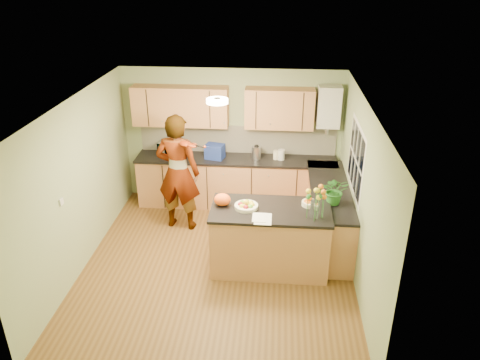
{
  "coord_description": "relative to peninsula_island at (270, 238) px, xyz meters",
  "views": [
    {
      "loc": [
        0.83,
        -5.84,
        4.19
      ],
      "look_at": [
        0.29,
        0.5,
        1.19
      ],
      "focal_mm": 35.0,
      "sensor_mm": 36.0,
      "label": 1
    }
  ],
  "objects": [
    {
      "name": "papers",
      "position": [
        -0.1,
        -0.3,
        0.5
      ],
      "size": [
        0.24,
        0.32,
        0.01
      ],
      "primitive_type": "cube",
      "color": "white",
      "rests_on": "peninsula_island"
    },
    {
      "name": "splashback",
      "position": [
        -0.67,
        2.22,
        0.71
      ],
      "size": [
        3.6,
        0.02,
        0.52
      ],
      "primitive_type": "cube",
      "color": "white",
      "rests_on": "back_counter"
    },
    {
      "name": "flower_vase",
      "position": [
        0.6,
        -0.18,
        0.85
      ],
      "size": [
        0.29,
        0.29,
        0.54
      ],
      "rotation": [
        0.0,
        0.0,
        -0.43
      ],
      "color": "silver",
      "rests_on": "peninsula_island"
    },
    {
      "name": "peninsula_island",
      "position": [
        0.0,
        0.0,
        0.0
      ],
      "size": [
        1.72,
        0.88,
        0.98
      ],
      "color": "#B87749",
      "rests_on": "floor"
    },
    {
      "name": "microwave",
      "position": [
        -1.83,
        1.95,
        0.58
      ],
      "size": [
        0.56,
        0.44,
        0.27
      ],
      "primitive_type": "imported",
      "rotation": [
        0.0,
        0.0,
        -0.23
      ],
      "color": "silver",
      "rests_on": "back_counter"
    },
    {
      "name": "blue_box",
      "position": [
        -1.06,
        1.91,
        0.58
      ],
      "size": [
        0.37,
        0.31,
        0.26
      ],
      "primitive_type": "cube",
      "rotation": [
        0.0,
        0.0,
        -0.23
      ],
      "color": "navy",
      "rests_on": "back_counter"
    },
    {
      "name": "orange_bowl",
      "position": [
        0.55,
        0.15,
        0.54
      ],
      "size": [
        0.22,
        0.22,
        0.13
      ],
      "color": "#F5E9C4",
      "rests_on": "peninsula_island"
    },
    {
      "name": "potted_plant",
      "position": [
        0.93,
        0.33,
        0.66
      ],
      "size": [
        0.39,
        0.34,
        0.43
      ],
      "primitive_type": "imported",
      "rotation": [
        0.0,
        0.0,
        -0.01
      ],
      "color": "#296F25",
      "rests_on": "right_counter"
    },
    {
      "name": "wall_back",
      "position": [
        -0.77,
        2.24,
        0.76
      ],
      "size": [
        4.0,
        0.02,
        2.5
      ],
      "primitive_type": "cube",
      "color": "#93AA79",
      "rests_on": "floor"
    },
    {
      "name": "violin",
      "position": [
        -1.36,
        0.85,
        1.12
      ],
      "size": [
        0.59,
        0.52,
        0.15
      ],
      "primitive_type": null,
      "rotation": [
        0.17,
        0.0,
        -0.61
      ],
      "color": "#4B1304",
      "rests_on": "violinist"
    },
    {
      "name": "back_counter",
      "position": [
        -0.67,
        1.94,
        -0.02
      ],
      "size": [
        3.64,
        0.62,
        0.94
      ],
      "color": "#B87749",
      "rests_on": "floor"
    },
    {
      "name": "jar_cream",
      "position": [
        0.05,
        1.96,
        0.53
      ],
      "size": [
        0.14,
        0.14,
        0.16
      ],
      "primitive_type": "cylinder",
      "rotation": [
        0.0,
        0.0,
        -0.42
      ],
      "color": "#F5E9C4",
      "rests_on": "back_counter"
    },
    {
      "name": "violinist",
      "position": [
        -1.56,
        1.07,
        0.51
      ],
      "size": [
        0.79,
        0.58,
        2.01
      ],
      "primitive_type": "imported",
      "rotation": [
        0.0,
        0.0,
        3.0
      ],
      "color": "#D9A885",
      "rests_on": "floor"
    },
    {
      "name": "ceiling_lamp",
      "position": [
        -0.77,
        0.29,
        1.97
      ],
      "size": [
        0.3,
        0.3,
        0.07
      ],
      "color": "#FFEABF",
      "rests_on": "ceiling"
    },
    {
      "name": "wall_front",
      "position": [
        -0.77,
        -2.26,
        0.76
      ],
      "size": [
        4.0,
        0.02,
        2.5
      ],
      "primitive_type": "cube",
      "color": "#93AA79",
      "rests_on": "floor"
    },
    {
      "name": "upper_cabinets",
      "position": [
        -0.95,
        2.07,
        1.36
      ],
      "size": [
        3.2,
        0.34,
        0.7
      ],
      "color": "#B87749",
      "rests_on": "wall_back"
    },
    {
      "name": "wall_right",
      "position": [
        1.23,
        -0.01,
        0.76
      ],
      "size": [
        0.02,
        4.5,
        2.5
      ],
      "primitive_type": "cube",
      "color": "#93AA79",
      "rests_on": "floor"
    },
    {
      "name": "kettle",
      "position": [
        -0.31,
        1.95,
        0.57
      ],
      "size": [
        0.17,
        0.17,
        0.31
      ],
      "rotation": [
        0.0,
        0.0,
        0.4
      ],
      "color": "silver",
      "rests_on": "back_counter"
    },
    {
      "name": "orange_bag",
      "position": [
        -0.7,
        0.05,
        0.58
      ],
      "size": [
        0.29,
        0.27,
        0.18
      ],
      "primitive_type": "ellipsoid",
      "rotation": [
        0.0,
        0.0,
        0.32
      ],
      "color": "#FF5915",
      "rests_on": "peninsula_island"
    },
    {
      "name": "light_switch",
      "position": [
        -2.76,
        -0.61,
        0.81
      ],
      "size": [
        0.02,
        0.09,
        0.09
      ],
      "primitive_type": "cube",
      "color": "silver",
      "rests_on": "wall_left"
    },
    {
      "name": "right_counter",
      "position": [
        0.92,
        0.84,
        -0.02
      ],
      "size": [
        0.62,
        2.24,
        0.94
      ],
      "color": "#B87749",
      "rests_on": "floor"
    },
    {
      "name": "window_right",
      "position": [
        1.22,
        0.59,
        1.06
      ],
      "size": [
        0.01,
        1.3,
        1.05
      ],
      "color": "silver",
      "rests_on": "wall_right"
    },
    {
      "name": "jar_white",
      "position": [
        0.14,
        1.94,
        0.54
      ],
      "size": [
        0.16,
        0.16,
        0.19
      ],
      "primitive_type": "cylinder",
      "rotation": [
        0.0,
        0.0,
        -0.38
      ],
      "color": "silver",
      "rests_on": "back_counter"
    },
    {
      "name": "boiler",
      "position": [
        0.93,
        2.08,
        1.4
      ],
      "size": [
        0.4,
        0.3,
        0.86
      ],
      "color": "silver",
      "rests_on": "wall_back"
    },
    {
      "name": "wall_left",
      "position": [
        -2.77,
        -0.01,
        0.76
      ],
      "size": [
        0.02,
        4.5,
        2.5
      ],
      "primitive_type": "cube",
      "color": "#93AA79",
      "rests_on": "floor"
    },
    {
      "name": "fruit_dish",
      "position": [
        -0.35,
        0.0,
        0.54
      ],
      "size": [
        0.34,
        0.34,
        0.12
      ],
      "color": "#F5E9C4",
      "rests_on": "peninsula_island"
    },
    {
      "name": "floor",
      "position": [
        -0.77,
        -0.01,
        -0.49
      ],
      "size": [
        4.5,
        4.5,
        0.0
      ],
      "primitive_type": "plane",
      "color": "brown",
      "rests_on": "ground"
    },
    {
      "name": "ceiling",
      "position": [
        -0.77,
        -0.01,
        2.01
      ],
      "size": [
        4.0,
        4.5,
        0.02
      ],
      "primitive_type": "cube",
      "color": "silver",
      "rests_on": "wall_back"
    }
  ]
}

